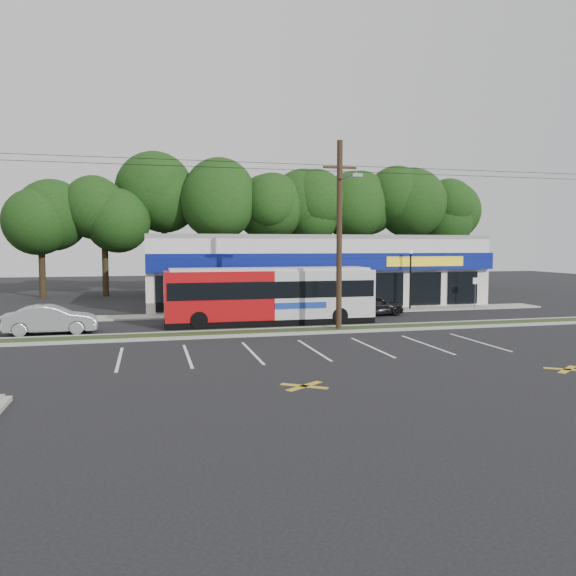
% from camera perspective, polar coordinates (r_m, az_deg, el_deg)
% --- Properties ---
extents(ground, '(120.00, 120.00, 0.00)m').
position_cam_1_polar(ground, '(28.34, 0.07, -4.86)').
color(ground, black).
rests_on(ground, ground).
extents(grass_strip, '(40.00, 1.60, 0.12)m').
position_cam_1_polar(grass_strip, '(29.29, -0.40, -4.44)').
color(grass_strip, '#213314').
rests_on(grass_strip, ground).
extents(curb_south, '(40.00, 0.25, 0.14)m').
position_cam_1_polar(curb_south, '(28.47, 0.00, -4.68)').
color(curb_south, '#9E9E93').
rests_on(curb_south, ground).
extents(curb_north, '(40.00, 0.25, 0.14)m').
position_cam_1_polar(curb_north, '(30.11, -0.79, -4.19)').
color(curb_north, '#9E9E93').
rests_on(curb_north, ground).
extents(sidewalk, '(32.00, 2.20, 0.10)m').
position_cam_1_polar(sidewalk, '(38.28, 4.06, -2.40)').
color(sidewalk, '#9E9E93').
rests_on(sidewalk, ground).
extents(strip_mall, '(25.00, 12.55, 5.30)m').
position_cam_1_polar(strip_mall, '(44.81, 1.94, 1.93)').
color(strip_mall, beige).
rests_on(strip_mall, ground).
extents(utility_pole, '(50.00, 2.77, 10.00)m').
position_cam_1_polar(utility_pole, '(29.68, 4.97, 6.02)').
color(utility_pole, black).
rests_on(utility_pole, ground).
extents(lamp_post, '(0.30, 0.30, 4.25)m').
position_cam_1_polar(lamp_post, '(40.15, 12.34, 1.58)').
color(lamp_post, black).
rests_on(lamp_post, ground).
extents(sign_post, '(0.45, 0.10, 2.23)m').
position_cam_1_polar(sign_post, '(42.48, 18.50, 0.10)').
color(sign_post, '#59595E').
rests_on(sign_post, ground).
extents(tree_line, '(46.76, 6.76, 11.83)m').
position_cam_1_polar(tree_line, '(54.36, -2.54, 8.43)').
color(tree_line, black).
rests_on(tree_line, ground).
extents(metrobus, '(12.10, 2.60, 3.25)m').
position_cam_1_polar(metrobus, '(32.49, -1.80, -0.63)').
color(metrobus, '#AF0D11').
rests_on(metrobus, ground).
extents(car_dark, '(4.26, 2.19, 1.39)m').
position_cam_1_polar(car_dark, '(36.69, 8.60, -1.72)').
color(car_dark, black).
rests_on(car_dark, ground).
extents(car_silver, '(4.58, 1.72, 1.49)m').
position_cam_1_polar(car_silver, '(31.25, -22.96, -2.97)').
color(car_silver, '#95969C').
rests_on(car_silver, ground).
extents(pedestrian_a, '(0.65, 0.53, 1.53)m').
position_cam_1_polar(pedestrian_a, '(34.76, 2.47, -1.88)').
color(pedestrian_a, beige).
rests_on(pedestrian_a, ground).
extents(pedestrian_b, '(0.99, 0.80, 1.92)m').
position_cam_1_polar(pedestrian_b, '(38.26, 6.65, -1.05)').
color(pedestrian_b, beige).
rests_on(pedestrian_b, ground).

